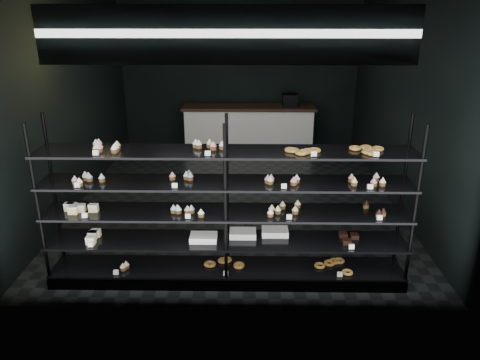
{
  "coord_description": "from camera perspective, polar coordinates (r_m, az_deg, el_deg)",
  "views": [
    {
      "loc": [
        0.18,
        -7.1,
        3.03
      ],
      "look_at": [
        0.09,
        -1.9,
        1.02
      ],
      "focal_mm": 35.0,
      "sensor_mm": 36.0,
      "label": 1
    }
  ],
  "objects": [
    {
      "name": "pendant_lamp",
      "position": [
        6.42,
        -17.33,
        15.01
      ],
      "size": [
        0.3,
        0.3,
        0.88
      ],
      "color": "black",
      "rests_on": "room"
    },
    {
      "name": "room",
      "position": [
        7.25,
        -0.49,
        9.7
      ],
      "size": [
        5.01,
        6.01,
        3.2
      ],
      "color": "black",
      "rests_on": "ground"
    },
    {
      "name": "service_counter",
      "position": [
        9.93,
        1.14,
        6.33
      ],
      "size": [
        2.75,
        0.65,
        1.23
      ],
      "color": "silver",
      "rests_on": "room"
    },
    {
      "name": "signage",
      "position": [
        4.19,
        -1.56,
        17.25
      ],
      "size": [
        3.3,
        0.05,
        0.5
      ],
      "color": "#0C0E3E",
      "rests_on": "room"
    },
    {
      "name": "display_shelf",
      "position": [
        5.24,
        -1.82,
        -6.18
      ],
      "size": [
        4.0,
        0.5,
        1.91
      ],
      "color": "black",
      "rests_on": "room"
    }
  ]
}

